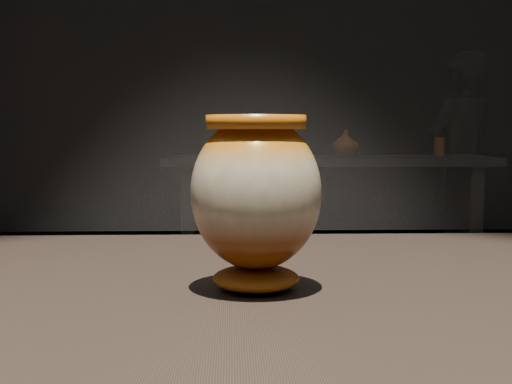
{
  "coord_description": "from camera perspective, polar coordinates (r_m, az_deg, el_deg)",
  "views": [
    {
      "loc": [
        0.08,
        -0.74,
        1.07
      ],
      "look_at": [
        0.11,
        0.0,
        1.0
      ],
      "focal_mm": 50.0,
      "sensor_mm": 36.0,
      "label": 1
    }
  ],
  "objects": [
    {
      "name": "main_vase",
      "position": [
        0.75,
        -0.0,
        -0.26
      ],
      "size": [
        0.15,
        0.15,
        0.18
      ],
      "rotation": [
        0.0,
        0.0,
        -0.11
      ],
      "color": "#702D09",
      "rests_on": "display_plinth"
    },
    {
      "name": "back_shelf",
      "position": [
        4.42,
        5.75,
        -0.55
      ],
      "size": [
        2.0,
        0.6,
        0.9
      ],
      "color": "black",
      "rests_on": "ground"
    },
    {
      "name": "back_vase_left",
      "position": [
        4.35,
        0.79,
        3.97
      ],
      "size": [
        0.23,
        0.23,
        0.17
      ],
      "primitive_type": "imported",
      "rotation": [
        0.0,
        0.0,
        0.74
      ],
      "color": "#9E4C17",
      "rests_on": "back_shelf"
    },
    {
      "name": "back_vase_mid",
      "position": [
        4.38,
        7.16,
        3.9
      ],
      "size": [
        0.22,
        0.22,
        0.16
      ],
      "primitive_type": "imported",
      "rotation": [
        0.0,
        0.0,
        2.15
      ],
      "color": "#702D09",
      "rests_on": "back_shelf"
    },
    {
      "name": "back_vase_right",
      "position": [
        4.54,
        14.47,
        3.52
      ],
      "size": [
        0.07,
        0.07,
        0.11
      ],
      "primitive_type": "cylinder",
      "color": "#9E4C17",
      "rests_on": "back_shelf"
    },
    {
      "name": "visitor",
      "position": [
        5.31,
        16.03,
        2.08
      ],
      "size": [
        0.7,
        0.62,
        1.62
      ],
      "primitive_type": "imported",
      "rotation": [
        0.0,
        0.0,
        3.65
      ],
      "color": "black",
      "rests_on": "ground"
    }
  ]
}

